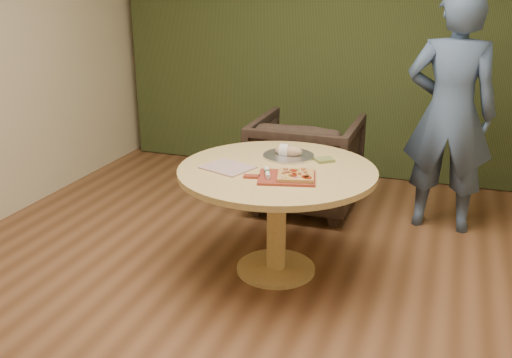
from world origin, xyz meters
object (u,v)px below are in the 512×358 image
object	(u,v)px
serving_tray	(289,156)
person_standing	(450,113)
flatbread_pizza	(296,175)
armchair	(306,158)
pizza_paddle	(285,178)
cutlery_roll	(267,172)
pedestal_table	(277,188)
bread_roll	(287,151)

from	to	relation	value
serving_tray	person_standing	size ratio (longest dim) A/B	0.19
flatbread_pizza	armchair	distance (m)	1.45
pizza_paddle	cutlery_roll	distance (m)	0.12
cutlery_roll	person_standing	size ratio (longest dim) A/B	0.10
pedestal_table	flatbread_pizza	bearing A→B (deg)	-44.58
pizza_paddle	flatbread_pizza	distance (m)	0.07
pizza_paddle	armchair	size ratio (longest dim) A/B	0.53
pizza_paddle	person_standing	xyz separation A→B (m)	(0.91, 1.34, 0.18)
pedestal_table	serving_tray	xyz separation A→B (m)	(0.00, 0.26, 0.15)
armchair	cutlery_roll	bearing A→B (deg)	94.24
serving_tray	pizza_paddle	bearing A→B (deg)	-76.25
pedestal_table	pizza_paddle	world-z (taller)	pizza_paddle
cutlery_roll	armchair	world-z (taller)	armchair
cutlery_roll	serving_tray	bearing A→B (deg)	66.46
pizza_paddle	cutlery_roll	size ratio (longest dim) A/B	2.46
pizza_paddle	serving_tray	bearing A→B (deg)	89.72
cutlery_roll	armchair	xyz separation A→B (m)	(-0.11, 1.39, -0.33)
pedestal_table	cutlery_roll	size ratio (longest dim) A/B	6.80
person_standing	cutlery_roll	bearing A→B (deg)	53.32
flatbread_pizza	person_standing	bearing A→B (deg)	57.65
bread_roll	person_standing	bearing A→B (deg)	41.35
pedestal_table	serving_tray	distance (m)	0.30
flatbread_pizza	bread_roll	distance (m)	0.47
flatbread_pizza	armchair	size ratio (longest dim) A/B	0.30
pizza_paddle	flatbread_pizza	bearing A→B (deg)	-8.10
armchair	person_standing	xyz separation A→B (m)	(1.13, -0.04, 0.49)
pizza_paddle	bread_roll	distance (m)	0.46
pedestal_table	serving_tray	bearing A→B (deg)	89.85
pizza_paddle	person_standing	world-z (taller)	person_standing
bread_roll	flatbread_pizza	bearing A→B (deg)	-67.16
serving_tray	bread_roll	world-z (taller)	bread_roll
pizza_paddle	bread_roll	world-z (taller)	bread_roll
cutlery_roll	bread_roll	size ratio (longest dim) A/B	0.99
serving_tray	cutlery_roll	bearing A→B (deg)	-90.91
cutlery_roll	person_standing	distance (m)	1.71
pedestal_table	cutlery_roll	xyz separation A→B (m)	(-0.01, -0.19, 0.17)
bread_roll	cutlery_roll	bearing A→B (deg)	-89.77
flatbread_pizza	cutlery_roll	bearing A→B (deg)	-175.55
bread_roll	person_standing	world-z (taller)	person_standing
cutlery_roll	serving_tray	size ratio (longest dim) A/B	0.54
flatbread_pizza	armchair	bearing A→B (deg)	101.71
pedestal_table	armchair	bearing A→B (deg)	95.29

